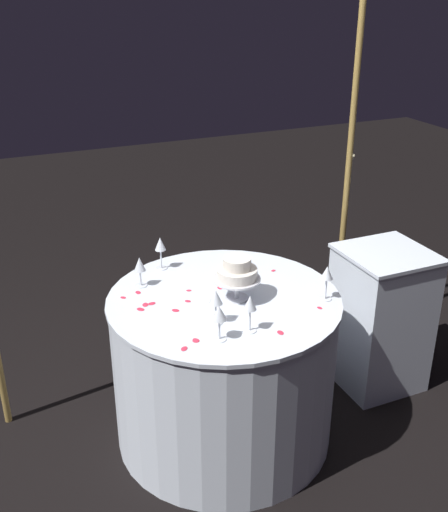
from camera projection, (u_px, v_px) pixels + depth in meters
ground_plane at (224, 431)px, 3.21m from camera, size 12.00×12.00×0.00m
decorative_arch at (180, 102)px, 2.99m from camera, size 2.11×0.06×2.50m
main_table at (224, 368)px, 3.04m from camera, size 1.11×1.11×0.80m
side_table at (380, 318)px, 3.45m from camera, size 0.46×0.46×0.82m
tiered_cake at (237, 273)px, 2.81m from camera, size 0.22×0.22×0.21m
wine_glass_0 at (219, 315)px, 2.49m from camera, size 0.07×0.07×0.16m
wine_glass_1 at (250, 305)px, 2.55m from camera, size 0.06×0.06×0.17m
wine_glass_2 at (160, 246)px, 3.11m from camera, size 0.06×0.06×0.17m
wine_glass_3 at (216, 299)px, 2.62m from camera, size 0.06×0.06×0.16m
wine_glass_4 at (140, 266)px, 2.94m from camera, size 0.06×0.06×0.15m
wine_glass_5 at (327, 275)px, 2.81m from camera, size 0.06×0.06×0.17m
rose_petal_0 at (188, 301)px, 2.84m from camera, size 0.04×0.04×0.00m
rose_petal_1 at (189, 290)px, 2.94m from camera, size 0.03×0.03×0.00m
rose_petal_2 at (123, 298)px, 2.87m from camera, size 0.03×0.03×0.00m
rose_petal_3 at (138, 292)px, 2.92m from camera, size 0.03×0.04×0.00m
rose_petal_4 at (140, 309)px, 2.77m from camera, size 0.04×0.05×0.00m
rose_petal_5 at (176, 310)px, 2.76m from camera, size 0.04×0.04×0.00m
rose_petal_6 at (273, 271)px, 3.14m from camera, size 0.03×0.02×0.00m
rose_petal_7 at (152, 304)px, 2.82m from camera, size 0.04×0.03×0.00m
rose_petal_8 at (195, 341)px, 2.53m from camera, size 0.03×0.03×0.00m
rose_petal_9 at (250, 270)px, 3.14m from camera, size 0.02×0.03×0.00m
rose_petal_10 at (220, 288)px, 2.96m from camera, size 0.03×0.03×0.00m
rose_petal_11 at (196, 340)px, 2.54m from camera, size 0.03×0.04×0.00m
rose_petal_12 at (243, 275)px, 3.09m from camera, size 0.04×0.03×0.00m
rose_petal_13 at (320, 308)px, 2.78m from camera, size 0.03×0.03×0.00m
rose_petal_14 at (219, 281)px, 3.03m from camera, size 0.04×0.04×0.00m
rose_petal_15 at (184, 349)px, 2.48m from camera, size 0.04×0.04×0.00m
rose_petal_16 at (249, 276)px, 3.08m from camera, size 0.03×0.02×0.00m
rose_petal_17 at (145, 305)px, 2.81m from camera, size 0.04×0.05×0.00m
rose_petal_18 at (223, 280)px, 3.04m from camera, size 0.04×0.04×0.00m
rose_petal_19 at (280, 333)px, 2.59m from camera, size 0.03×0.04×0.00m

